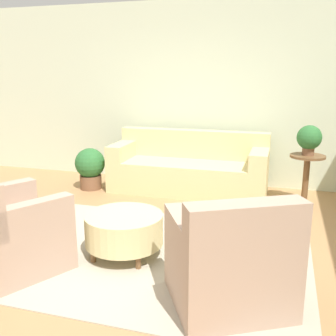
{
  "coord_description": "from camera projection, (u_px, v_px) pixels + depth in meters",
  "views": [
    {
      "loc": [
        1.3,
        -3.32,
        1.74
      ],
      "look_at": [
        0.15,
        0.55,
        0.75
      ],
      "focal_mm": 42.0,
      "sensor_mm": 36.0,
      "label": 1
    }
  ],
  "objects": [
    {
      "name": "ground_plane",
      "position": [
        138.0,
        254.0,
        3.87
      ],
      "size": [
        16.0,
        16.0,
        0.0
      ],
      "primitive_type": "plane",
      "color": "#AD7F51"
    },
    {
      "name": "wall_back",
      "position": [
        200.0,
        94.0,
        6.14
      ],
      "size": [
        9.48,
        0.12,
        2.8
      ],
      "color": "beige",
      "rests_on": "ground_plane"
    },
    {
      "name": "rug",
      "position": [
        138.0,
        253.0,
        3.87
      ],
      "size": [
        3.29,
        2.26,
        0.01
      ],
      "color": "#B2A893",
      "rests_on": "ground_plane"
    },
    {
      "name": "couch",
      "position": [
        189.0,
        169.0,
        5.85
      ],
      "size": [
        2.29,
        0.85,
        0.88
      ],
      "color": "beige",
      "rests_on": "ground_plane"
    },
    {
      "name": "armchair_left",
      "position": [
        7.0,
        233.0,
        3.47
      ],
      "size": [
        1.11,
        1.09,
        0.9
      ],
      "color": "tan",
      "rests_on": "rug"
    },
    {
      "name": "armchair_right",
      "position": [
        231.0,
        263.0,
        2.92
      ],
      "size": [
        1.11,
        1.09,
        0.9
      ],
      "color": "tan",
      "rests_on": "rug"
    },
    {
      "name": "ottoman_table",
      "position": [
        124.0,
        229.0,
        3.77
      ],
      "size": [
        0.75,
        0.75,
        0.41
      ],
      "color": "beige",
      "rests_on": "rug"
    },
    {
      "name": "side_table",
      "position": [
        306.0,
        172.0,
        5.16
      ],
      "size": [
        0.45,
        0.45,
        0.69
      ],
      "color": "brown",
      "rests_on": "ground_plane"
    },
    {
      "name": "potted_plant_on_side_table",
      "position": [
        309.0,
        138.0,
        5.05
      ],
      "size": [
        0.32,
        0.32,
        0.39
      ],
      "color": "brown",
      "rests_on": "side_table"
    },
    {
      "name": "potted_plant_floor",
      "position": [
        90.0,
        167.0,
        5.94
      ],
      "size": [
        0.45,
        0.45,
        0.63
      ],
      "color": "brown",
      "rests_on": "ground_plane"
    }
  ]
}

